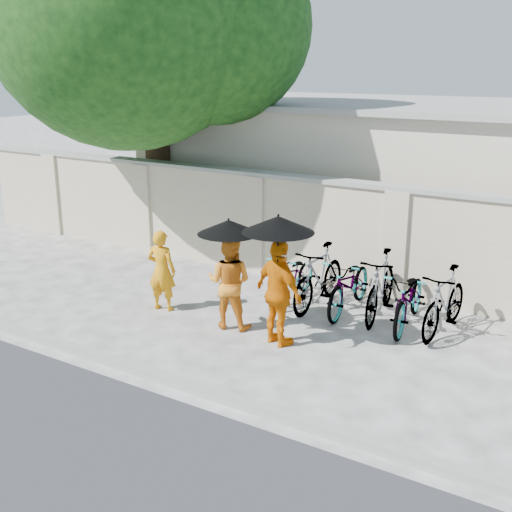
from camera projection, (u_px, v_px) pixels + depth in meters
The scene contains 16 objects.
ground at pixel (206, 331), 10.37m from camera, with size 80.00×80.00×0.00m, color silver.
kerb at pixel (134, 369), 8.98m from camera, with size 40.00×0.16×0.12m, color gray.
compound_wall at pixel (347, 237), 12.17m from camera, with size 20.00×0.30×2.00m, color beige.
building_behind at pixel (458, 181), 14.58m from camera, with size 14.00×6.00×3.20m, color #BFB79E.
shade_tree at pixel (143, 16), 13.18m from camera, with size 6.70×6.20×8.20m.
monk_left at pixel (162, 270), 11.11m from camera, with size 0.52×0.34×1.44m, color orange.
monk_center at pixel (230, 282), 10.35m from camera, with size 0.75×0.59×1.55m, color orange.
parasol_center at pixel (229, 227), 9.99m from camera, with size 0.99×0.99×0.95m.
monk_right at pixel (279, 293), 9.67m from camera, with size 0.98×0.41×1.67m, color #D36905.
parasol_right at pixel (278, 224), 9.28m from camera, with size 1.07×1.07×1.10m.
bike_0 at pixel (292, 277), 11.64m from camera, with size 0.59×1.68×0.88m, color #ACACAD.
bike_1 at pixel (319, 277), 11.28m from camera, with size 0.53×1.86×1.12m, color #ACACAD.
bike_2 at pixel (350, 284), 11.09m from camera, with size 0.65×1.88×0.99m, color #ACACAD.
bike_3 at pixel (381, 286), 10.80m from camera, with size 0.53×1.88×1.13m, color #ACACAD.
bike_4 at pixel (410, 298), 10.43m from camera, with size 0.65×1.86×0.98m, color #ACACAD.
bike_5 at pixel (444, 302), 10.17m from camera, with size 0.50×1.78×1.07m, color #ACACAD.
Camera 1 is at (5.77, -7.69, 4.15)m, focal length 45.00 mm.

